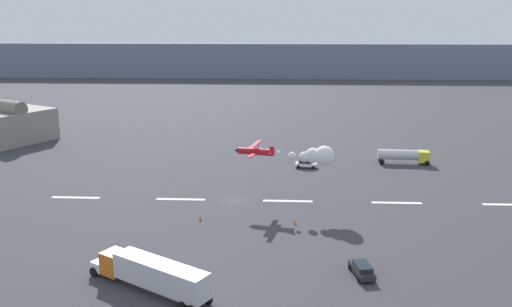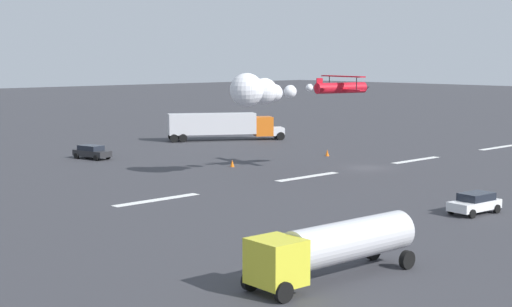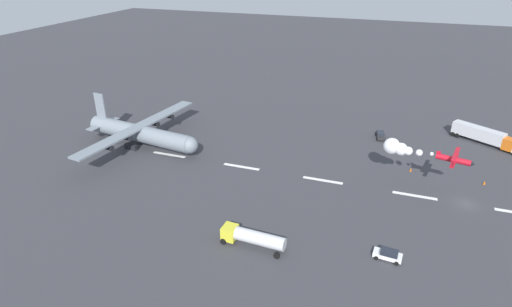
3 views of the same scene
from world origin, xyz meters
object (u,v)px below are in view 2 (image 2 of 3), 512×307
object	(u,v)px
semi_truck_orange	(222,125)
traffic_cone_near	(327,153)
fuel_tanker_truck	(333,246)
traffic_cone_far	(232,163)
stunt_biplane_red	(263,90)
followme_car_yellow	(92,152)
airport_staff_sedan	(475,203)

from	to	relation	value
semi_truck_orange	traffic_cone_near	size ratio (longest dim) A/B	19.92
fuel_tanker_truck	traffic_cone_far	xyz separation A→B (m)	(-22.84, -33.90, -1.38)
stunt_biplane_red	followme_car_yellow	size ratio (longest dim) A/B	3.27
fuel_tanker_truck	airport_staff_sedan	world-z (taller)	fuel_tanker_truck
stunt_biplane_red	airport_staff_sedan	world-z (taller)	stunt_biplane_red
semi_truck_orange	traffic_cone_near	world-z (taller)	semi_truck_orange
fuel_tanker_truck	airport_staff_sedan	bearing A→B (deg)	-168.79
stunt_biplane_red	followme_car_yellow	distance (m)	24.67
stunt_biplane_red	semi_truck_orange	bearing A→B (deg)	-123.89
airport_staff_sedan	fuel_tanker_truck	bearing A→B (deg)	11.21
stunt_biplane_red	airport_staff_sedan	bearing A→B (deg)	90.04
traffic_cone_far	semi_truck_orange	bearing A→B (deg)	-128.19
semi_truck_orange	followme_car_yellow	size ratio (longest dim) A/B	3.12
traffic_cone_near	stunt_biplane_red	bearing A→B (deg)	22.35
airport_staff_sedan	traffic_cone_near	bearing A→B (deg)	-119.68
semi_truck_orange	followme_car_yellow	xyz separation A→B (m)	(23.17, 4.71, -1.33)
fuel_tanker_truck	traffic_cone_near	world-z (taller)	fuel_tanker_truck
stunt_biplane_red	airport_staff_sedan	size ratio (longest dim) A/B	3.65
traffic_cone_far	stunt_biplane_red	bearing A→B (deg)	69.74
airport_staff_sedan	traffic_cone_far	size ratio (longest dim) A/B	5.73
airport_staff_sedan	traffic_cone_far	bearing A→B (deg)	-95.36
fuel_tanker_truck	traffic_cone_far	bearing A→B (deg)	-123.97
airport_staff_sedan	traffic_cone_far	distance (m)	30.07
airport_staff_sedan	traffic_cone_near	distance (m)	33.51
semi_truck_orange	airport_staff_sedan	xyz separation A→B (m)	(18.66, 50.08, -1.33)
semi_truck_orange	traffic_cone_far	bearing A→B (deg)	51.81
traffic_cone_near	traffic_cone_far	world-z (taller)	same
traffic_cone_near	traffic_cone_far	size ratio (longest dim) A/B	1.00
semi_truck_orange	stunt_biplane_red	bearing A→B (deg)	56.11
followme_car_yellow	traffic_cone_far	world-z (taller)	followme_car_yellow
fuel_tanker_truck	traffic_cone_near	size ratio (longest dim) A/B	13.73
airport_staff_sedan	traffic_cone_far	xyz separation A→B (m)	(-2.81, -29.93, -0.44)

